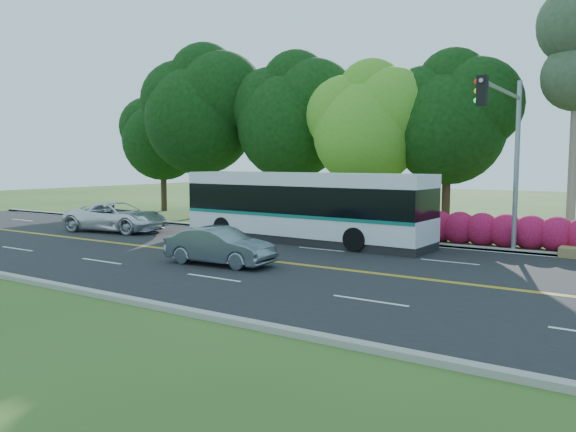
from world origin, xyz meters
The scene contains 12 objects.
ground centered at (0.00, 0.00, 0.00)m, with size 120.00×120.00×0.00m, color #28501A.
road centered at (0.00, 0.00, 0.01)m, with size 60.00×14.00×0.02m, color black.
curb_north centered at (0.00, 7.15, 0.07)m, with size 60.00×0.30×0.15m, color #9B968C.
curb_south centered at (0.00, -7.15, 0.07)m, with size 60.00×0.30×0.15m, color #9B968C.
grass_verge centered at (0.00, 9.00, 0.05)m, with size 60.00×4.00×0.10m, color #28501A.
lane_markings centered at (-0.09, 0.00, 0.02)m, with size 57.60×13.82×0.00m.
tree_row centered at (-5.15, 12.13, 6.73)m, with size 44.70×9.10×13.84m.
bougainvillea_hedge centered at (7.18, 8.15, 0.72)m, with size 9.50×2.25×1.50m.
traffic_signal centered at (6.49, 5.40, 4.67)m, with size 0.42×6.10×7.00m.
transit_bus centered at (-2.41, 5.08, 1.61)m, with size 12.35×3.20×3.20m.
sedan centered at (-1.84, -1.59, 0.70)m, with size 1.44×4.12×1.36m, color slate.
suv centered at (-12.76, 2.91, 0.80)m, with size 2.58×5.60×1.56m, color white.
Camera 1 is at (11.22, -17.09, 3.75)m, focal length 35.00 mm.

